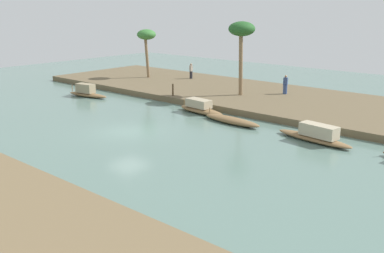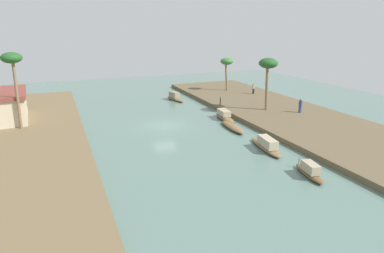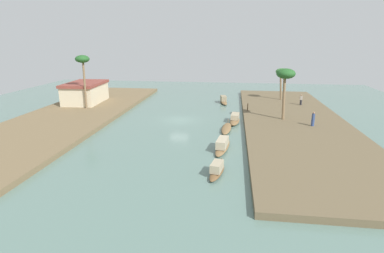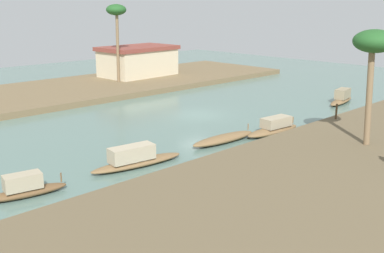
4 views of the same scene
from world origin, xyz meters
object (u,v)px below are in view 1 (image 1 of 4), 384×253
at_px(sampan_midstream, 87,92).
at_px(person_on_near_bank, 191,72).
at_px(mooring_post, 173,90).
at_px(palm_tree_left_far, 146,36).
at_px(sampan_near_left_bank, 232,120).
at_px(person_by_mooring, 285,86).
at_px(sampan_downstream_large, 316,135).
at_px(palm_tree_left_near, 242,32).
at_px(sampan_with_tall_canopy, 200,108).

height_order(sampan_midstream, person_on_near_bank, person_on_near_bank).
xyz_separation_m(mooring_post, palm_tree_left_far, (9.44, -5.84, 3.99)).
height_order(sampan_near_left_bank, person_on_near_bank, person_on_near_bank).
distance_m(sampan_near_left_bank, person_by_mooring, 10.37).
relative_size(sampan_downstream_large, palm_tree_left_near, 0.84).
bearing_deg(sampan_with_tall_canopy, mooring_post, -15.74).
bearing_deg(sampan_with_tall_canopy, palm_tree_left_near, -80.73).
height_order(sampan_near_left_bank, sampan_midstream, sampan_midstream).
bearing_deg(palm_tree_left_near, sampan_downstream_large, 146.42).
distance_m(sampan_with_tall_canopy, sampan_midstream, 12.55).
bearing_deg(sampan_near_left_bank, sampan_with_tall_canopy, -10.90).
height_order(sampan_with_tall_canopy, person_on_near_bank, person_on_near_bank).
xyz_separation_m(sampan_downstream_large, person_by_mooring, (8.19, -10.44, 0.79)).
relative_size(sampan_midstream, person_by_mooring, 2.68).
xyz_separation_m(mooring_post, palm_tree_left_near, (-4.31, -4.27, 5.06)).
relative_size(sampan_near_left_bank, sampan_downstream_large, 0.92).
height_order(sampan_with_tall_canopy, mooring_post, mooring_post).
bearing_deg(sampan_downstream_large, sampan_midstream, 9.55).
bearing_deg(person_by_mooring, person_on_near_bank, -17.17).
height_order(person_by_mooring, palm_tree_left_far, palm_tree_left_far).
bearing_deg(sampan_with_tall_canopy, person_on_near_bank, -40.63).
relative_size(sampan_near_left_bank, person_by_mooring, 2.92).
xyz_separation_m(person_by_mooring, palm_tree_left_near, (2.81, 3.13, 4.89)).
relative_size(person_by_mooring, mooring_post, 1.59).
relative_size(person_on_near_bank, palm_tree_left_far, 0.31).
relative_size(sampan_with_tall_canopy, palm_tree_left_far, 0.88).
bearing_deg(sampan_with_tall_canopy, palm_tree_left_far, -23.12).
xyz_separation_m(sampan_downstream_large, sampan_with_tall_canopy, (10.58, -1.22, -0.02)).
relative_size(sampan_downstream_large, mooring_post, 5.06).
bearing_deg(sampan_downstream_large, sampan_near_left_bank, 5.93).
height_order(sampan_near_left_bank, palm_tree_left_near, palm_tree_left_near).
bearing_deg(person_by_mooring, sampan_with_tall_canopy, 63.27).
height_order(person_on_near_bank, person_by_mooring, person_by_mooring).
distance_m(sampan_downstream_large, palm_tree_left_near, 14.38).
bearing_deg(mooring_post, sampan_downstream_large, 168.78).
bearing_deg(sampan_near_left_bank, palm_tree_left_far, -21.99).
bearing_deg(sampan_downstream_large, palm_tree_left_far, -11.93).
xyz_separation_m(sampan_near_left_bank, sampan_with_tall_canopy, (3.85, -1.00, 0.19)).
xyz_separation_m(sampan_midstream, palm_tree_left_far, (1.78, -9.58, 4.60)).
bearing_deg(person_on_near_bank, sampan_near_left_bank, -133.90).
distance_m(sampan_downstream_large, mooring_post, 15.63).
xyz_separation_m(sampan_near_left_bank, sampan_midstream, (16.25, 0.92, 0.22)).
bearing_deg(sampan_downstream_large, palm_tree_left_near, -25.77).
distance_m(person_on_near_bank, person_by_mooring, 12.41).
xyz_separation_m(sampan_midstream, mooring_post, (-7.66, -3.74, 0.61)).
xyz_separation_m(sampan_with_tall_canopy, palm_tree_left_far, (14.18, -7.66, 4.63)).
bearing_deg(sampan_near_left_bank, sampan_midstream, 6.91).
xyz_separation_m(sampan_with_tall_canopy, sampan_midstream, (12.40, 1.92, 0.04)).
bearing_deg(sampan_midstream, sampan_downstream_large, 171.60).
xyz_separation_m(sampan_near_left_bank, palm_tree_left_near, (4.28, -7.08, 5.89)).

